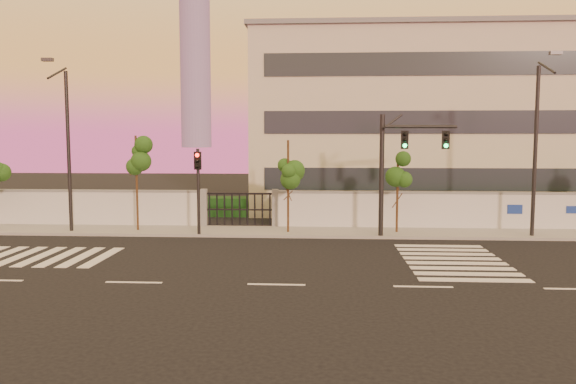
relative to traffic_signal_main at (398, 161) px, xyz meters
name	(u,v)px	position (x,y,z in m)	size (l,w,h in m)	color
ground	(276,285)	(-5.32, -9.21, -3.91)	(120.00, 120.00, 0.00)	black
sidewalk	(292,232)	(-5.32, 1.29, -3.84)	(60.00, 3.00, 0.15)	gray
perimeter_wall	(295,210)	(-5.21, 2.79, -2.84)	(60.00, 0.36, 2.20)	silver
hedge_row	(315,208)	(-4.15, 5.53, -3.10)	(41.00, 4.25, 1.80)	#0F3415
institutional_building	(426,122)	(3.68, 12.78, 2.24)	(24.40, 12.40, 12.25)	beige
distant_skyscraper	(195,29)	(-70.32, 270.79, 58.07)	(16.00, 16.00, 118.00)	slate
road_markings	(245,260)	(-6.90, -5.45, -3.90)	(57.00, 7.62, 0.02)	silver
street_tree_c	(137,162)	(-13.52, 1.05, -0.12)	(1.40, 1.11, 5.16)	#382314
street_tree_d	(289,165)	(-5.47, 0.86, -0.29)	(1.46, 1.16, 4.93)	#382314
street_tree_e	(398,175)	(0.20, 1.18, -0.79)	(1.51, 1.20, 4.24)	#382314
traffic_signal_main	(398,161)	(0.00, 0.00, 0.00)	(3.87, 1.15, 6.19)	black
traffic_signal_secondary	(198,181)	(-10.00, -0.11, -1.06)	(0.35, 0.34, 4.50)	black
streetlight_west	(67,143)	(-16.97, 0.38, 0.88)	(0.53, 2.13, 8.87)	black
streetlight_east	(537,142)	(6.83, 0.29, 0.93)	(0.54, 2.16, 8.97)	black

